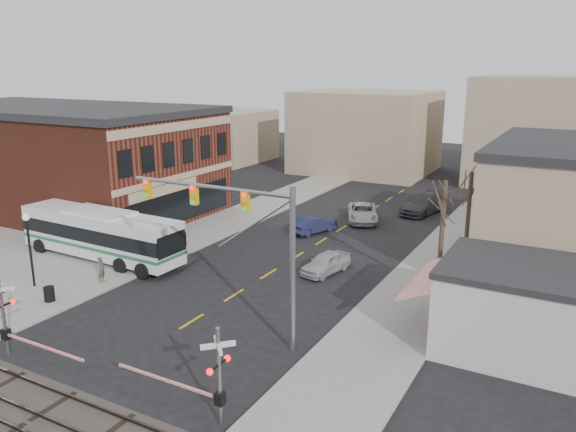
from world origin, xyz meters
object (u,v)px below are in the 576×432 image
(car_a, at_px, (326,263))
(pedestrian_near, at_px, (102,270))
(car_b, at_px, (314,224))
(pedestrian_far, at_px, (118,240))
(trash_bin, at_px, (49,294))
(traffic_signal_mast, at_px, (244,228))
(rr_crossing_west, at_px, (9,319))
(rr_crossing_east, at_px, (210,375))
(transit_bus, at_px, (101,233))
(street_lamp, at_px, (28,235))
(car_d, at_px, (423,204))
(car_c, at_px, (362,213))

(car_a, bearing_deg, pedestrian_near, -131.91)
(car_b, xyz_separation_m, pedestrian_far, (-9.95, -11.53, 0.37))
(trash_bin, distance_m, car_a, 16.81)
(traffic_signal_mast, xyz_separation_m, rr_crossing_west, (-8.38, -6.87, -3.74))
(traffic_signal_mast, relative_size, rr_crossing_east, 1.67)
(trash_bin, bearing_deg, pedestrian_far, 109.04)
(rr_crossing_west, distance_m, pedestrian_far, 14.89)
(transit_bus, height_order, street_lamp, street_lamp)
(traffic_signal_mast, height_order, car_d, traffic_signal_mast)
(rr_crossing_west, relative_size, trash_bin, 6.58)
(transit_bus, bearing_deg, traffic_signal_mast, -18.29)
(pedestrian_near, bearing_deg, car_c, -37.70)
(transit_bus, bearing_deg, pedestrian_near, -43.65)
(pedestrian_near, bearing_deg, pedestrian_far, 19.56)
(pedestrian_near, xyz_separation_m, pedestrian_far, (-3.29, 4.72, 0.12))
(car_a, height_order, car_d, car_d)
(rr_crossing_east, height_order, car_b, rr_crossing_east)
(street_lamp, relative_size, car_b, 1.10)
(traffic_signal_mast, xyz_separation_m, car_d, (0.99, 28.35, -4.85))
(transit_bus, relative_size, pedestrian_far, 6.95)
(traffic_signal_mast, distance_m, car_c, 23.85)
(street_lamp, bearing_deg, pedestrian_far, 91.05)
(car_a, xyz_separation_m, car_c, (-2.54, 13.03, 0.06))
(rr_crossing_west, relative_size, car_c, 1.04)
(street_lamp, height_order, car_d, street_lamp)
(rr_crossing_east, bearing_deg, car_b, 107.34)
(traffic_signal_mast, height_order, street_lamp, traffic_signal_mast)
(car_c, xyz_separation_m, car_d, (3.88, 5.20, 0.11))
(trash_bin, distance_m, car_d, 32.94)
(rr_crossing_east, xyz_separation_m, pedestrian_near, (-14.25, 8.09, -1.03))
(trash_bin, height_order, car_d, car_d)
(rr_crossing_west, xyz_separation_m, pedestrian_far, (-6.63, 13.30, -0.91))
(traffic_signal_mast, distance_m, pedestrian_near, 12.76)
(traffic_signal_mast, xyz_separation_m, pedestrian_near, (-11.72, 1.70, -4.76))
(rr_crossing_west, height_order, car_d, rr_crossing_west)
(rr_crossing_east, height_order, car_a, rr_crossing_east)
(street_lamp, bearing_deg, trash_bin, -21.59)
(trash_bin, height_order, pedestrian_near, pedestrian_near)
(car_b, height_order, pedestrian_near, pedestrian_near)
(rr_crossing_east, bearing_deg, street_lamp, 162.13)
(street_lamp, xyz_separation_m, car_a, (14.53, 10.89, -2.68))
(rr_crossing_west, height_order, pedestrian_near, rr_crossing_west)
(car_d, height_order, pedestrian_far, pedestrian_far)
(trash_bin, relative_size, car_d, 0.15)
(pedestrian_near, bearing_deg, rr_crossing_east, -134.89)
(car_a, relative_size, pedestrian_near, 2.46)
(pedestrian_far, bearing_deg, transit_bus, -159.46)
(transit_bus, distance_m, car_d, 28.41)
(rr_crossing_east, xyz_separation_m, street_lamp, (-17.41, 5.61, 1.40))
(car_a, bearing_deg, car_b, 132.61)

